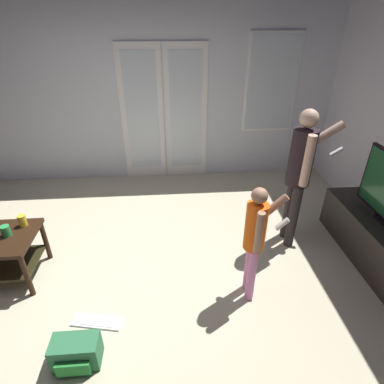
{
  "coord_description": "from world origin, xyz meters",
  "views": [
    {
      "loc": [
        0.51,
        -2.25,
        2.35
      ],
      "look_at": [
        0.7,
        0.2,
        0.93
      ],
      "focal_mm": 28.71,
      "sensor_mm": 36.0,
      "label": 1
    }
  ],
  "objects_px": {
    "backpack": "(76,353)",
    "cup_near_edge": "(6,231)",
    "loose_keyboard": "(97,322)",
    "person_adult": "(301,169)",
    "tv_stand": "(381,246)",
    "cup_by_laptop": "(22,221)",
    "person_child": "(256,235)"
  },
  "relations": [
    {
      "from": "backpack",
      "to": "cup_near_edge",
      "type": "distance_m",
      "value": 1.36
    },
    {
      "from": "loose_keyboard",
      "to": "backpack",
      "type": "bearing_deg",
      "value": -101.76
    },
    {
      "from": "person_adult",
      "to": "backpack",
      "type": "distance_m",
      "value": 2.66
    },
    {
      "from": "tv_stand",
      "to": "person_adult",
      "type": "bearing_deg",
      "value": 149.87
    },
    {
      "from": "person_adult",
      "to": "backpack",
      "type": "height_order",
      "value": "person_adult"
    },
    {
      "from": "tv_stand",
      "to": "loose_keyboard",
      "type": "relative_size",
      "value": 3.69
    },
    {
      "from": "person_adult",
      "to": "cup_near_edge",
      "type": "xyz_separation_m",
      "value": [
        -2.96,
        -0.35,
        -0.38
      ]
    },
    {
      "from": "tv_stand",
      "to": "cup_by_laptop",
      "type": "relative_size",
      "value": 14.06
    },
    {
      "from": "person_child",
      "to": "person_adult",
      "type": "bearing_deg",
      "value": 49.27
    },
    {
      "from": "cup_near_edge",
      "to": "cup_by_laptop",
      "type": "bearing_deg",
      "value": 59.13
    },
    {
      "from": "backpack",
      "to": "loose_keyboard",
      "type": "xyz_separation_m",
      "value": [
        0.07,
        0.35,
        -0.11
      ]
    },
    {
      "from": "person_child",
      "to": "cup_near_edge",
      "type": "xyz_separation_m",
      "value": [
        -2.3,
        0.41,
        -0.13
      ]
    },
    {
      "from": "person_adult",
      "to": "cup_near_edge",
      "type": "height_order",
      "value": "person_adult"
    },
    {
      "from": "loose_keyboard",
      "to": "cup_by_laptop",
      "type": "bearing_deg",
      "value": 134.7
    },
    {
      "from": "person_adult",
      "to": "person_child",
      "type": "relative_size",
      "value": 1.35
    },
    {
      "from": "loose_keyboard",
      "to": "cup_near_edge",
      "type": "height_order",
      "value": "cup_near_edge"
    },
    {
      "from": "person_child",
      "to": "loose_keyboard",
      "type": "xyz_separation_m",
      "value": [
        -1.41,
        -0.23,
        -0.69
      ]
    },
    {
      "from": "person_child",
      "to": "cup_near_edge",
      "type": "height_order",
      "value": "person_child"
    },
    {
      "from": "loose_keyboard",
      "to": "cup_near_edge",
      "type": "xyz_separation_m",
      "value": [
        -0.89,
        0.65,
        0.56
      ]
    },
    {
      "from": "cup_near_edge",
      "to": "backpack",
      "type": "bearing_deg",
      "value": -50.73
    },
    {
      "from": "person_child",
      "to": "loose_keyboard",
      "type": "distance_m",
      "value": 1.59
    },
    {
      "from": "tv_stand",
      "to": "backpack",
      "type": "distance_m",
      "value": 3.09
    },
    {
      "from": "person_child",
      "to": "cup_by_laptop",
      "type": "relative_size",
      "value": 9.71
    },
    {
      "from": "tv_stand",
      "to": "cup_near_edge",
      "type": "distance_m",
      "value": 3.79
    },
    {
      "from": "tv_stand",
      "to": "cup_by_laptop",
      "type": "height_order",
      "value": "cup_by_laptop"
    },
    {
      "from": "person_adult",
      "to": "backpack",
      "type": "bearing_deg",
      "value": -147.82
    },
    {
      "from": "backpack",
      "to": "loose_keyboard",
      "type": "bearing_deg",
      "value": 78.24
    },
    {
      "from": "tv_stand",
      "to": "cup_near_edge",
      "type": "relative_size",
      "value": 15.26
    },
    {
      "from": "person_child",
      "to": "cup_by_laptop",
      "type": "bearing_deg",
      "value": 165.52
    },
    {
      "from": "person_adult",
      "to": "cup_by_laptop",
      "type": "height_order",
      "value": "person_adult"
    },
    {
      "from": "person_adult",
      "to": "cup_near_edge",
      "type": "distance_m",
      "value": 3.0
    },
    {
      "from": "tv_stand",
      "to": "person_child",
      "type": "distance_m",
      "value": 1.57
    }
  ]
}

